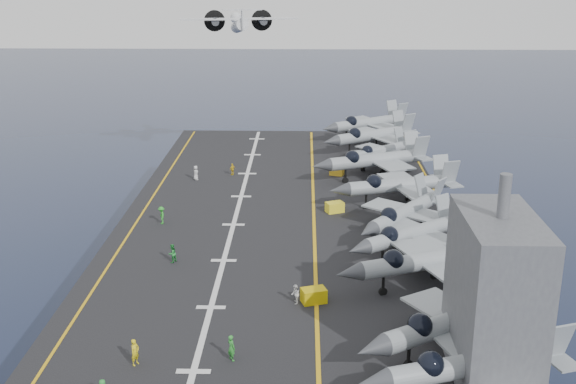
{
  "coord_description": "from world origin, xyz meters",
  "views": [
    {
      "loc": [
        1.89,
        -75.14,
        38.75
      ],
      "look_at": [
        0.0,
        4.0,
        13.0
      ],
      "focal_mm": 45.0,
      "sensor_mm": 36.0,
      "label": 1
    }
  ],
  "objects_px": {
    "island_superstructure": "(496,280)",
    "fighter_jet_0": "(476,362)",
    "tow_cart_a": "(314,295)",
    "transport_plane": "(239,26)"
  },
  "relations": [
    {
      "from": "island_superstructure",
      "to": "fighter_jet_0",
      "type": "bearing_deg",
      "value": -121.34
    },
    {
      "from": "tow_cart_a",
      "to": "transport_plane",
      "type": "bearing_deg",
      "value": 99.85
    },
    {
      "from": "fighter_jet_0",
      "to": "transport_plane",
      "type": "bearing_deg",
      "value": 105.15
    },
    {
      "from": "tow_cart_a",
      "to": "transport_plane",
      "type": "relative_size",
      "value": 0.11
    },
    {
      "from": "island_superstructure",
      "to": "tow_cart_a",
      "type": "xyz_separation_m",
      "value": [
        -12.24,
        11.25,
        -6.88
      ]
    },
    {
      "from": "fighter_jet_0",
      "to": "transport_plane",
      "type": "relative_size",
      "value": 0.79
    },
    {
      "from": "fighter_jet_0",
      "to": "tow_cart_a",
      "type": "xyz_separation_m",
      "value": [
        -10.66,
        13.83,
        -2.02
      ]
    },
    {
      "from": "island_superstructure",
      "to": "fighter_jet_0",
      "type": "height_order",
      "value": "island_superstructure"
    },
    {
      "from": "island_superstructure",
      "to": "tow_cart_a",
      "type": "relative_size",
      "value": 6.25
    },
    {
      "from": "fighter_jet_0",
      "to": "island_superstructure",
      "type": "bearing_deg",
      "value": 58.66
    }
  ]
}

